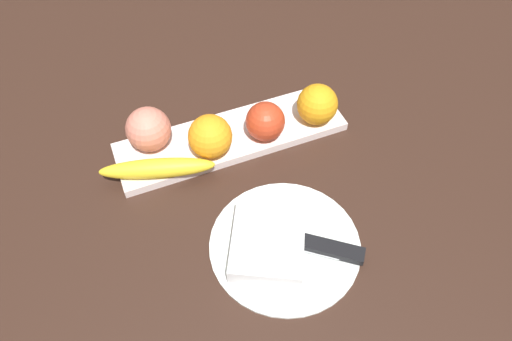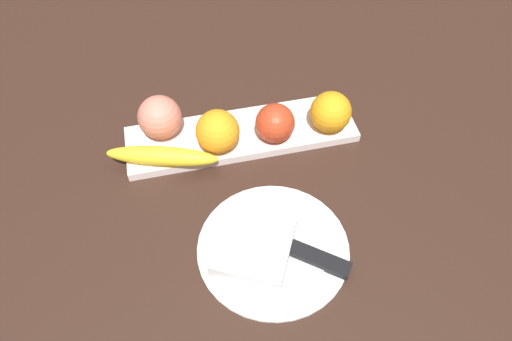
% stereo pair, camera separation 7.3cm
% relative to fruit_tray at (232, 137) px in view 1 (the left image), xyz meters
% --- Properties ---
extents(ground_plane, '(2.40, 2.40, 0.00)m').
position_rel_fruit_tray_xyz_m(ground_plane, '(-0.01, -0.01, -0.01)').
color(ground_plane, '#311D15').
extents(fruit_tray, '(0.40, 0.11, 0.02)m').
position_rel_fruit_tray_xyz_m(fruit_tray, '(0.00, 0.00, 0.00)').
color(fruit_tray, white).
rests_on(fruit_tray, ground_plane).
extents(apple, '(0.07, 0.07, 0.07)m').
position_rel_fruit_tray_xyz_m(apple, '(-0.05, 0.02, 0.04)').
color(apple, '#BE391E').
rests_on(apple, fruit_tray).
extents(banana, '(0.19, 0.09, 0.03)m').
position_rel_fruit_tray_xyz_m(banana, '(0.14, 0.04, 0.02)').
color(banana, yellow).
rests_on(banana, fruit_tray).
extents(orange_near_apple, '(0.07, 0.07, 0.07)m').
position_rel_fruit_tray_xyz_m(orange_near_apple, '(-0.15, 0.02, 0.04)').
color(orange_near_apple, orange).
rests_on(orange_near_apple, fruit_tray).
extents(orange_near_banana, '(0.07, 0.07, 0.07)m').
position_rel_fruit_tray_xyz_m(orange_near_banana, '(0.04, 0.03, 0.04)').
color(orange_near_banana, orange).
rests_on(orange_near_banana, fruit_tray).
extents(peach, '(0.07, 0.07, 0.07)m').
position_rel_fruit_tray_xyz_m(peach, '(0.13, -0.03, 0.05)').
color(peach, '#DD7C67').
rests_on(peach, fruit_tray).
extents(dinner_plate, '(0.22, 0.22, 0.01)m').
position_rel_fruit_tray_xyz_m(dinner_plate, '(0.00, 0.23, -0.00)').
color(dinner_plate, white).
rests_on(dinner_plate, ground_plane).
extents(folded_napkin, '(0.14, 0.15, 0.03)m').
position_rel_fruit_tray_xyz_m(folded_napkin, '(0.03, 0.23, 0.02)').
color(folded_napkin, white).
rests_on(folded_napkin, dinner_plate).
extents(knife, '(0.16, 0.13, 0.01)m').
position_rel_fruit_tray_xyz_m(knife, '(-0.05, 0.26, 0.01)').
color(knife, silver).
rests_on(knife, dinner_plate).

